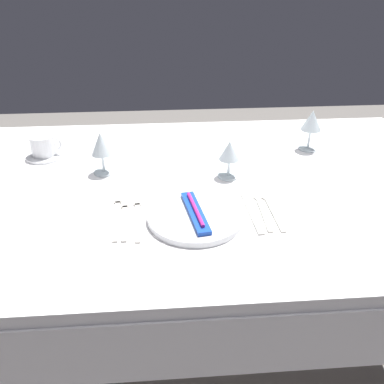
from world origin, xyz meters
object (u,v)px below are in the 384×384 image
at_px(dinner_knife, 252,213).
at_px(fork_inner, 125,218).
at_px(dinner_plate, 195,217).
at_px(toothbrush_package, 195,212).
at_px(fork_outer, 137,217).
at_px(coffee_cup_left, 43,145).
at_px(fork_salad, 117,215).
at_px(wine_glass_right, 229,153).
at_px(spoon_soup, 261,207).
at_px(wine_glass_left, 101,146).
at_px(spoon_dessert, 271,207).
at_px(wine_glass_centre, 312,123).

bearing_deg(dinner_knife, fork_inner, 179.08).
xyz_separation_m(dinner_plate, fork_inner, (-0.19, 0.02, -0.01)).
bearing_deg(toothbrush_package, dinner_plate, 0.00).
xyz_separation_m(toothbrush_package, fork_outer, (-0.16, 0.02, -0.02)).
bearing_deg(coffee_cup_left, fork_salad, -55.29).
bearing_deg(wine_glass_right, toothbrush_package, -117.45).
bearing_deg(coffee_cup_left, dinner_plate, -41.87).
height_order(spoon_soup, wine_glass_left, wine_glass_left).
distance_m(fork_inner, wine_glass_right, 0.40).
bearing_deg(coffee_cup_left, fork_outer, -51.06).
bearing_deg(coffee_cup_left, spoon_dessert, -29.16).
bearing_deg(fork_salad, dinner_knife, -2.97).
xyz_separation_m(coffee_cup_left, wine_glass_right, (0.64, -0.20, 0.04)).
bearing_deg(dinner_plate, dinner_knife, 5.75).
xyz_separation_m(fork_inner, spoon_dessert, (0.42, 0.03, 0.00)).
xyz_separation_m(dinner_knife, wine_glass_left, (-0.44, 0.29, 0.10)).
xyz_separation_m(coffee_cup_left, wine_glass_left, (0.23, -0.15, 0.05)).
distance_m(fork_outer, wine_glass_left, 0.32).
relative_size(fork_outer, fork_inner, 1.09).
bearing_deg(toothbrush_package, wine_glass_centre, 44.16).
xyz_separation_m(fork_inner, spoon_soup, (0.39, 0.03, -0.00)).
bearing_deg(spoon_soup, coffee_cup_left, 150.08).
xyz_separation_m(fork_outer, wine_glass_centre, (0.62, 0.43, 0.10)).
distance_m(dinner_plate, wine_glass_right, 0.29).
xyz_separation_m(toothbrush_package, wine_glass_right, (0.13, 0.25, 0.06)).
height_order(spoon_soup, wine_glass_centre, wine_glass_centre).
bearing_deg(fork_salad, wine_glass_left, 103.09).
distance_m(toothbrush_package, fork_salad, 0.22).
bearing_deg(wine_glass_left, fork_inner, -73.24).
relative_size(wine_glass_centre, wine_glass_right, 1.21).
relative_size(wine_glass_centre, wine_glass_left, 1.05).
height_order(dinner_plate, dinner_knife, dinner_plate).
height_order(toothbrush_package, wine_glass_right, wine_glass_right).
distance_m(fork_salad, wine_glass_right, 0.42).
bearing_deg(dinner_knife, wine_glass_right, 97.63).
bearing_deg(fork_inner, wine_glass_centre, 33.07).
bearing_deg(dinner_knife, spoon_dessert, 27.07).
bearing_deg(toothbrush_package, fork_salad, 170.62).
height_order(fork_inner, dinner_knife, same).
relative_size(toothbrush_package, wine_glass_centre, 1.41).
bearing_deg(spoon_soup, toothbrush_package, -165.39).
distance_m(coffee_cup_left, wine_glass_centre, 0.97).
relative_size(toothbrush_package, fork_inner, 1.04).
height_order(fork_outer, fork_inner, same).
height_order(fork_inner, wine_glass_left, wine_glass_left).
distance_m(fork_outer, wine_glass_right, 0.38).
bearing_deg(dinner_plate, toothbrush_package, 180.00).
bearing_deg(dinner_plate, wine_glass_right, 62.55).
bearing_deg(fork_inner, dinner_plate, -6.45).
xyz_separation_m(toothbrush_package, spoon_dessert, (0.22, 0.05, -0.02)).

